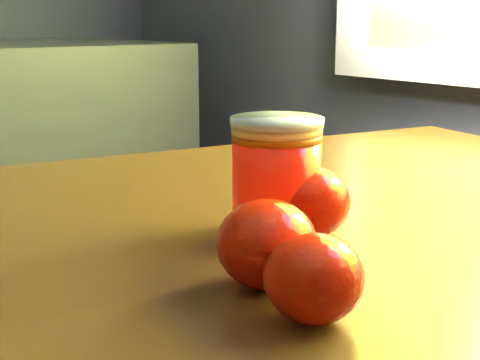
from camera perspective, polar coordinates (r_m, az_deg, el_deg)
table at (r=0.67m, az=3.41°, el=-11.36°), size 1.15×0.90×0.78m
juice_glass at (r=0.59m, az=3.12°, el=0.29°), size 0.08×0.08×0.10m
orange_front at (r=0.47m, az=2.29°, el=-5.47°), size 0.10×0.10×0.06m
orange_back at (r=0.58m, az=6.00°, el=-1.84°), size 0.08×0.08×0.06m
orange_extra at (r=0.42m, az=6.33°, el=-8.32°), size 0.08×0.08×0.06m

